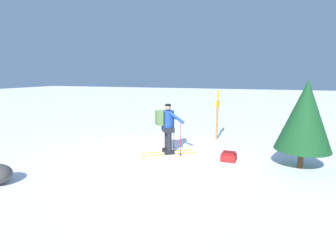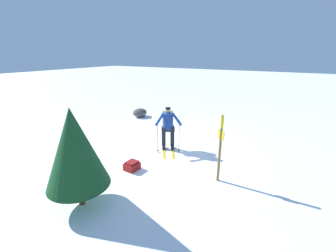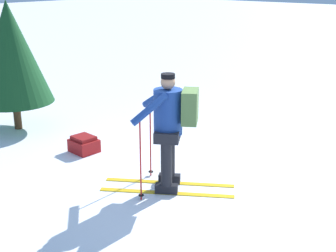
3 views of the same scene
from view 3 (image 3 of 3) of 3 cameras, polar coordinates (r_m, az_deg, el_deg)
ground_plane at (r=6.53m, az=5.63°, el=-7.25°), size 80.00×80.00×0.00m
skier at (r=6.08m, az=0.34°, el=0.37°), size 1.74×1.32×1.59m
dropped_backpack at (r=7.76m, az=-10.21°, el=-2.22°), size 0.45×0.40×0.27m
pine_tree at (r=8.94m, az=-18.62°, el=8.49°), size 1.42×1.42×2.36m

